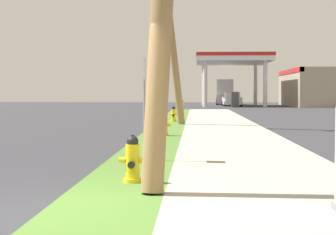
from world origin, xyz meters
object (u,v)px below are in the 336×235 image
Objects in this scene: truck_silver_at_forecourt at (226,93)px; fire_hydrant_fourth at (180,109)px; street_sign_post at (144,87)px; car_white_by_near_pump at (232,100)px; fire_hydrant_third at (173,115)px; fire_hydrant_fifth at (182,105)px; utility_pole_midground at (168,8)px; fire_hydrant_nearest at (133,162)px; fire_hydrant_second at (164,126)px.

fire_hydrant_fourth is at bearing -98.50° from truck_silver_at_forecourt.
street_sign_post is 51.59m from car_white_by_near_pump.
truck_silver_at_forecourt is (4.84, 32.37, 1.04)m from fire_hydrant_fourth.
fire_hydrant_third and fire_hydrant_fifth have the same top height.
truck_silver_at_forecourt reaches higher than car_white_by_near_pump.
truck_silver_at_forecourt is at bearing 92.67° from car_white_by_near_pump.
car_white_by_near_pump is at bearing 78.60° from fire_hydrant_fourth.
utility_pole_midground is at bearing -96.30° from truck_silver_at_forecourt.
fire_hydrant_nearest is 3.11m from street_sign_post.
utility_pole_midground is 13.24m from street_sign_post.
car_white_by_near_pump is 0.70× the size of truck_silver_at_forecourt.
truck_silver_at_forecourt is (5.01, 45.37, -3.72)m from utility_pole_midground.
fire_hydrant_fourth is at bearing 89.24° from utility_pole_midground.
utility_pole_midground reaches higher than fire_hydrant_fourth.
fire_hydrant_fourth is 1.00× the size of fire_hydrant_fifth.
fire_hydrant_fifth is at bearing 90.32° from fire_hydrant_fourth.
utility_pole_midground reaches higher than car_white_by_near_pump.
car_white_by_near_pump reaches higher than fire_hydrant_fifth.
street_sign_post is (-0.08, 2.87, 1.19)m from fire_hydrant_nearest.
car_white_by_near_pump is (5.16, 25.57, 0.28)m from fire_hydrant_fourth.
fire_hydrant_fifth is 22.82m from utility_pole_midground.
street_sign_post reaches higher than fire_hydrant_third.
utility_pole_midground reaches higher than fire_hydrant_nearest.
fire_hydrant_second is 19.18m from fire_hydrant_fourth.
utility_pole_midground reaches higher than truck_silver_at_forecourt.
fire_hydrant_fifth is 23.59m from truck_silver_at_forecourt.
truck_silver_at_forecourt reaches higher than fire_hydrant_fifth.
fire_hydrant_fifth is at bearing 90.12° from fire_hydrant_nearest.
street_sign_post reaches higher than fire_hydrant_nearest.
fire_hydrant_fourth is 0.16× the size of car_white_by_near_pump.
car_white_by_near_pump reaches higher than fire_hydrant_nearest.
fire_hydrant_second is 6.67m from street_sign_post.
fire_hydrant_second is 0.16× the size of car_white_by_near_pump.
fire_hydrant_third is (-0.05, 8.89, 0.00)m from fire_hydrant_second.
car_white_by_near_pump is (5.21, 16.26, 0.28)m from fire_hydrant_fifth.
truck_silver_at_forecourt reaches higher than fire_hydrant_second.
street_sign_post is 0.46× the size of car_white_by_near_pump.
truck_silver_at_forecourt is (4.81, 60.98, 1.04)m from fire_hydrant_nearest.
fire_hydrant_fourth is 13.85m from utility_pole_midground.
fire_hydrant_fifth is (-0.08, 37.93, 0.00)m from fire_hydrant_nearest.
fire_hydrant_second is 51.78m from truck_silver_at_forecourt.
fire_hydrant_nearest is 61.18m from truck_silver_at_forecourt.
fire_hydrant_fourth is at bearing 90.01° from fire_hydrant_second.
fire_hydrant_nearest is 18.33m from fire_hydrant_third.
fire_hydrant_fifth is at bearing 90.03° from fire_hydrant_third.
fire_hydrant_second is 0.11× the size of truck_silver_at_forecourt.
street_sign_post is at bearing -90.47° from fire_hydrant_second.
fire_hydrant_nearest is 54.43m from car_white_by_near_pump.
fire_hydrant_second is at bearing 90.13° from fire_hydrant_nearest.
fire_hydrant_third is at bearing 89.97° from street_sign_post.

